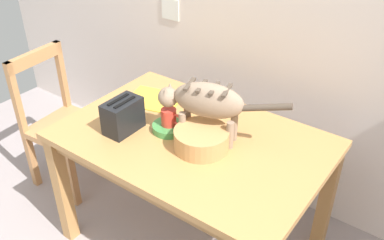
# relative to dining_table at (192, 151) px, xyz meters

# --- Properties ---
(wall_rear) EXTENTS (4.84, 0.11, 2.50)m
(wall_rear) POSITION_rel_dining_table_xyz_m (0.04, 0.73, 0.59)
(wall_rear) COLOR silver
(wall_rear) RESTS_ON ground_plane
(dining_table) EXTENTS (1.33, 0.89, 0.75)m
(dining_table) POSITION_rel_dining_table_xyz_m (0.00, 0.00, 0.00)
(dining_table) COLOR #BD864B
(dining_table) RESTS_ON ground_plane
(cat) EXTENTS (0.63, 0.24, 0.31)m
(cat) POSITION_rel_dining_table_xyz_m (0.06, 0.03, 0.30)
(cat) COLOR gray
(cat) RESTS_ON dining_table
(saucer_bowl) EXTENTS (0.17, 0.17, 0.04)m
(saucer_bowl) POSITION_rel_dining_table_xyz_m (-0.13, -0.02, 0.11)
(saucer_bowl) COLOR #408C43
(saucer_bowl) RESTS_ON dining_table
(coffee_mug) EXTENTS (0.12, 0.08, 0.09)m
(coffee_mug) POSITION_rel_dining_table_xyz_m (-0.13, -0.02, 0.17)
(coffee_mug) COLOR red
(coffee_mug) RESTS_ON saucer_bowl
(magazine) EXTENTS (0.35, 0.30, 0.01)m
(magazine) POSITION_rel_dining_table_xyz_m (-0.40, 0.17, 0.09)
(magazine) COLOR yellow
(magazine) RESTS_ON dining_table
(book_stack) EXTENTS (0.19, 0.13, 0.07)m
(book_stack) POSITION_rel_dining_table_xyz_m (-0.18, 0.30, 0.13)
(book_stack) COLOR gold
(book_stack) RESTS_ON dining_table
(wicker_basket) EXTENTS (0.27, 0.27, 0.10)m
(wicker_basket) POSITION_rel_dining_table_xyz_m (0.09, -0.05, 0.14)
(wicker_basket) COLOR tan
(wicker_basket) RESTS_ON dining_table
(toaster) EXTENTS (0.12, 0.20, 0.18)m
(toaster) POSITION_rel_dining_table_xyz_m (-0.32, -0.16, 0.17)
(toaster) COLOR black
(toaster) RESTS_ON dining_table
(wooden_chair_near) EXTENTS (0.45, 0.45, 0.92)m
(wooden_chair_near) POSITION_rel_dining_table_xyz_m (-1.05, -0.02, -0.22)
(wooden_chair_near) COLOR tan
(wooden_chair_near) RESTS_ON ground_plane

